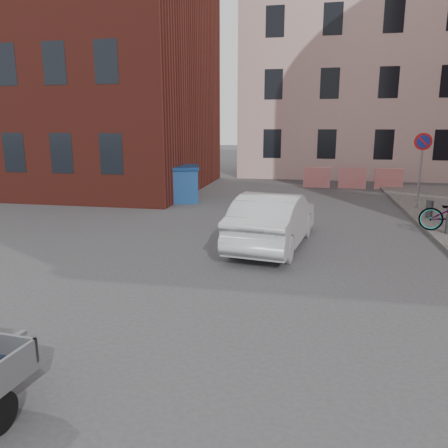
# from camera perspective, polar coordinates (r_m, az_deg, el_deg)

# --- Properties ---
(ground) EXTENTS (120.00, 120.00, 0.00)m
(ground) POSITION_cam_1_polar(r_m,az_deg,el_deg) (7.96, -5.73, -9.71)
(ground) COLOR #38383A
(ground) RESTS_ON ground
(building_brick) EXTENTS (12.00, 10.00, 14.00)m
(building_brick) POSITION_cam_1_polar(r_m,az_deg,el_deg) (23.27, -19.16, 21.97)
(building_brick) COLOR #591E16
(building_brick) RESTS_ON ground
(building_pink) EXTENTS (16.00, 8.00, 14.00)m
(building_pink) POSITION_cam_1_polar(r_m,az_deg,el_deg) (29.53, 19.73, 19.83)
(building_pink) COLOR beige
(building_pink) RESTS_ON ground
(far_building) EXTENTS (6.00, 6.00, 8.00)m
(far_building) POSITION_cam_1_polar(r_m,az_deg,el_deg) (36.54, -26.93, 12.99)
(far_building) COLOR maroon
(far_building) RESTS_ON ground
(no_parking_sign) EXTENTS (0.60, 0.09, 2.65)m
(no_parking_sign) POSITION_cam_1_polar(r_m,az_deg,el_deg) (16.97, 24.43, 8.23)
(no_parking_sign) COLOR gray
(no_parking_sign) RESTS_ON sidewalk
(barriers) EXTENTS (4.70, 0.18, 1.00)m
(barriers) POSITION_cam_1_polar(r_m,az_deg,el_deg) (22.26, 16.40, 5.76)
(barriers) COLOR red
(barriers) RESTS_ON ground
(dumpster) EXTENTS (3.77, 2.69, 1.42)m
(dumpster) POSITION_cam_1_polar(r_m,az_deg,el_deg) (17.90, -8.82, 5.22)
(dumpster) COLOR navy
(dumpster) RESTS_ON ground
(silver_car) EXTENTS (2.06, 4.38, 1.39)m
(silver_car) POSITION_cam_1_polar(r_m,az_deg,el_deg) (11.14, 6.49, 0.59)
(silver_car) COLOR #B9BBC1
(silver_car) RESTS_ON ground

